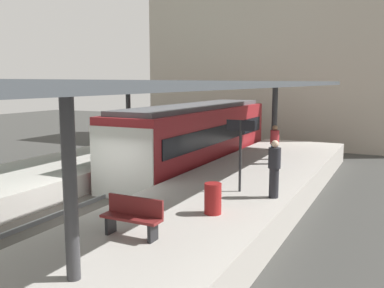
# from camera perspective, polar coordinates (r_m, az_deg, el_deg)

# --- Properties ---
(ground_plane) EXTENTS (80.00, 80.00, 0.00)m
(ground_plane) POSITION_cam_1_polar(r_m,az_deg,el_deg) (13.98, -13.70, -9.96)
(ground_plane) COLOR #383835
(platform_left) EXTENTS (4.40, 28.00, 1.00)m
(platform_left) POSITION_cam_1_polar(r_m,az_deg,el_deg) (16.48, -24.00, -5.85)
(platform_left) COLOR #ADA8A0
(platform_left) RESTS_ON ground_plane
(platform_right) EXTENTS (4.40, 28.00, 1.00)m
(platform_right) POSITION_cam_1_polar(r_m,az_deg,el_deg) (11.84, 0.72, -10.56)
(platform_right) COLOR #ADA8A0
(platform_right) RESTS_ON ground_plane
(track_ballast) EXTENTS (3.20, 28.00, 0.20)m
(track_ballast) POSITION_cam_1_polar(r_m,az_deg,el_deg) (13.95, -13.71, -9.57)
(track_ballast) COLOR #4C4742
(track_ballast) RESTS_ON ground_plane
(rail_near_side) EXTENTS (0.08, 28.00, 0.14)m
(rail_near_side) POSITION_cam_1_polar(r_m,az_deg,el_deg) (14.36, -15.96, -8.43)
(rail_near_side) COLOR slate
(rail_near_side) RESTS_ON track_ballast
(rail_far_side) EXTENTS (0.08, 28.00, 0.14)m
(rail_far_side) POSITION_cam_1_polar(r_m,az_deg,el_deg) (13.46, -11.35, -9.40)
(rail_far_side) COLOR slate
(rail_far_side) RESTS_ON track_ballast
(commuter_train) EXTENTS (2.78, 12.16, 3.10)m
(commuter_train) POSITION_cam_1_polar(r_m,az_deg,el_deg) (20.04, 0.56, 0.89)
(commuter_train) COLOR maroon
(commuter_train) RESTS_ON track_ballast
(canopy_left) EXTENTS (4.18, 21.00, 3.41)m
(canopy_left) POSITION_cam_1_polar(r_m,az_deg,el_deg) (16.94, -21.11, 7.64)
(canopy_left) COLOR #333335
(canopy_left) RESTS_ON platform_left
(canopy_right) EXTENTS (4.18, 21.00, 3.37)m
(canopy_right) POSITION_cam_1_polar(r_m,az_deg,el_deg) (12.47, 3.56, 7.93)
(canopy_right) COLOR #333335
(canopy_right) RESTS_ON platform_right
(platform_bench) EXTENTS (1.40, 0.41, 0.86)m
(platform_bench) POSITION_cam_1_polar(r_m,az_deg,el_deg) (9.38, -8.02, -9.58)
(platform_bench) COLOR black
(platform_bench) RESTS_ON platform_right
(platform_sign) EXTENTS (0.90, 0.08, 2.21)m
(platform_sign) POSITION_cam_1_polar(r_m,az_deg,el_deg) (12.85, 6.59, 0.63)
(platform_sign) COLOR #262628
(platform_sign) RESTS_ON platform_right
(litter_bin) EXTENTS (0.44, 0.44, 0.80)m
(litter_bin) POSITION_cam_1_polar(r_m,az_deg,el_deg) (10.84, 2.84, -7.39)
(litter_bin) COLOR maroon
(litter_bin) RESTS_ON platform_right
(passenger_near_bench) EXTENTS (0.36, 0.36, 1.69)m
(passenger_near_bench) POSITION_cam_1_polar(r_m,az_deg,el_deg) (12.42, 11.08, -3.21)
(passenger_near_bench) COLOR #232328
(passenger_near_bench) RESTS_ON platform_right
(passenger_mid_platform) EXTENTS (0.36, 0.36, 1.61)m
(passenger_mid_platform) POSITION_cam_1_polar(r_m,az_deg,el_deg) (17.56, 11.12, 0.01)
(passenger_mid_platform) COLOR navy
(passenger_mid_platform) RESTS_ON platform_right
(station_building_backdrop) EXTENTS (18.00, 6.00, 11.00)m
(station_building_backdrop) POSITION_cam_1_polar(r_m,az_deg,el_deg) (31.14, 11.79, 10.35)
(station_building_backdrop) COLOR #A89E8E
(station_building_backdrop) RESTS_ON ground_plane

